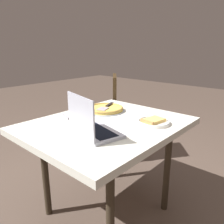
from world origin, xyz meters
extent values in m
plane|color=brown|center=(0.00, 0.00, 0.00)|extent=(12.00, 12.00, 0.00)
cube|color=silver|center=(0.00, 0.00, 0.71)|extent=(1.07, 0.88, 0.04)
cylinder|color=#30271B|center=(-0.32, -0.32, 0.34)|extent=(0.05, 0.05, 0.68)
cylinder|color=#30271B|center=(0.32, -0.32, 0.34)|extent=(0.05, 0.05, 0.68)
cylinder|color=#30271B|center=(-0.32, 0.32, 0.34)|extent=(0.05, 0.05, 0.68)
cylinder|color=#30271B|center=(0.32, 0.32, 0.34)|extent=(0.05, 0.05, 0.68)
cube|color=#ABAEBF|center=(-0.19, -0.10, 0.74)|extent=(0.28, 0.35, 0.02)
cube|color=black|center=(-0.19, -0.10, 0.75)|extent=(0.19, 0.30, 0.00)
cube|color=#ABAEBF|center=(-0.29, -0.07, 0.86)|extent=(0.09, 0.30, 0.23)
cube|color=#2A4498|center=(-0.29, -0.07, 0.86)|extent=(0.07, 0.27, 0.20)
cylinder|color=white|center=(0.20, -0.25, 0.73)|extent=(0.22, 0.22, 0.01)
torus|color=silver|center=(0.20, -0.25, 0.74)|extent=(0.22, 0.22, 0.01)
cube|color=#ECC163|center=(0.20, -0.25, 0.75)|extent=(0.15, 0.12, 0.02)
cube|color=tan|center=(0.13, -0.24, 0.75)|extent=(0.03, 0.11, 0.03)
cylinder|color=#979DAE|center=(0.20, 0.21, 0.73)|extent=(0.32, 0.32, 0.01)
cylinder|color=#E4C251|center=(0.20, 0.21, 0.74)|extent=(0.29, 0.29, 0.02)
torus|color=#B68F42|center=(0.20, 0.21, 0.75)|extent=(0.29, 0.29, 0.02)
cube|color=#B4AAB5|center=(0.16, 0.19, 0.76)|extent=(0.12, 0.10, 0.00)
cube|color=black|center=(0.29, 0.24, 0.76)|extent=(0.12, 0.06, 0.01)
cube|color=#C0B2C2|center=(-0.11, 0.30, 0.73)|extent=(0.06, 0.17, 0.00)
cube|color=black|center=(-0.14, 0.21, 0.73)|extent=(0.05, 0.09, 0.01)
cube|color=#312211|center=(0.59, 0.68, 0.45)|extent=(0.57, 0.57, 0.04)
cube|color=#312211|center=(0.71, 0.54, 0.70)|extent=(0.31, 0.28, 0.47)
cylinder|color=#312211|center=(0.60, 0.94, 0.21)|extent=(0.03, 0.03, 0.43)
cylinder|color=#312211|center=(0.33, 0.70, 0.21)|extent=(0.03, 0.03, 0.43)
cylinder|color=#312211|center=(0.84, 0.67, 0.21)|extent=(0.03, 0.03, 0.43)
cylinder|color=#312211|center=(0.57, 0.43, 0.21)|extent=(0.03, 0.03, 0.43)
camera|label=1|loc=(-1.06, -0.99, 1.23)|focal=35.67mm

